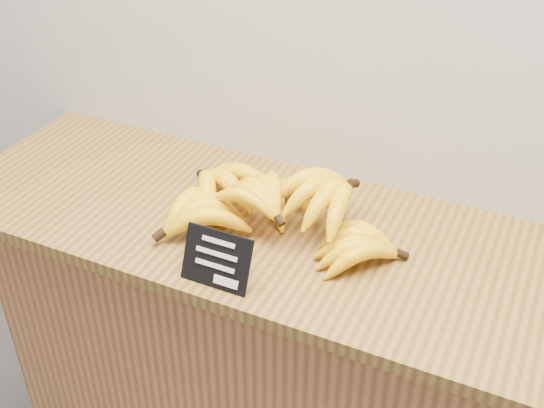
{
  "coord_description": "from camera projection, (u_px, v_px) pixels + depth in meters",
  "views": [
    {
      "loc": [
        0.32,
        1.67,
        1.79
      ],
      "look_at": [
        -0.16,
        2.7,
        1.02
      ],
      "focal_mm": 45.0,
      "sensor_mm": 36.0,
      "label": 1
    }
  ],
  "objects": [
    {
      "name": "chalkboard_sign",
      "position": [
        216.0,
        259.0,
        1.29
      ],
      "size": [
        0.14,
        0.05,
        0.1
      ],
      "primitive_type": "cube",
      "rotation": [
        -0.4,
        0.0,
        0.0
      ],
      "color": "black",
      "rests_on": "counter_top"
    },
    {
      "name": "banana_pile",
      "position": [
        273.0,
        204.0,
        1.45
      ],
      "size": [
        0.56,
        0.37,
        0.12
      ],
      "color": "yellow",
      "rests_on": "counter_top"
    },
    {
      "name": "counter",
      "position": [
        280.0,
        379.0,
        1.74
      ],
      "size": [
        1.26,
        0.5,
        0.9
      ],
      "primitive_type": "cube",
      "color": "#A76636",
      "rests_on": "ground"
    },
    {
      "name": "counter_top",
      "position": [
        282.0,
        232.0,
        1.48
      ],
      "size": [
        1.55,
        0.54,
        0.03
      ],
      "primitive_type": "cube",
      "color": "olive",
      "rests_on": "counter"
    }
  ]
}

